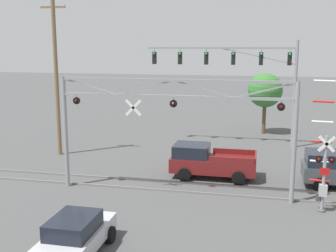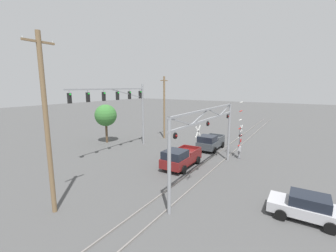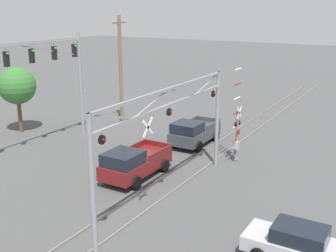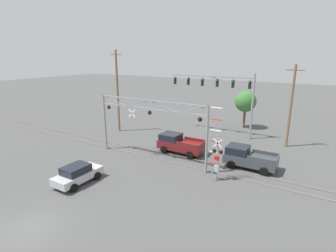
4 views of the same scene
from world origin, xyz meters
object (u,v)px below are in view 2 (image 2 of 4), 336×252
object	(u,v)px
utility_pole_right	(164,107)
background_tree_beyond_span	(106,115)
pickup_truck_lead	(180,158)
pickup_truck_following	(210,142)
sedan_waiting	(307,207)
crossing_gantry	(208,130)
crossing_signal_mast	(240,140)
utility_pole_left	(47,125)
traffic_signal_span	(125,103)

from	to	relation	value
utility_pole_right	background_tree_beyond_span	bearing A→B (deg)	139.51
pickup_truck_lead	pickup_truck_following	xyz separation A→B (m)	(7.36, -0.18, -0.00)
pickup_truck_following	sedan_waiting	xyz separation A→B (m)	(-11.03, -10.28, -0.18)
pickup_truck_following	sedan_waiting	size ratio (longest dim) A/B	1.16
crossing_gantry	utility_pole_right	bearing A→B (deg)	45.49
crossing_signal_mast	utility_pole_right	world-z (taller)	utility_pole_right
utility_pole_left	utility_pole_right	distance (m)	21.26
utility_pole_right	background_tree_beyond_span	world-z (taller)	utility_pole_right
pickup_truck_lead	sedan_waiting	xyz separation A→B (m)	(-3.67, -10.46, -0.18)
pickup_truck_lead	traffic_signal_span	bearing A→B (deg)	77.36
crossing_signal_mast	sedan_waiting	size ratio (longest dim) A/B	1.54
crossing_gantry	background_tree_beyond_span	world-z (taller)	crossing_gantry
pickup_truck_following	background_tree_beyond_span	distance (m)	14.53
crossing_signal_mast	traffic_signal_span	size ratio (longest dim) A/B	0.54
crossing_signal_mast	utility_pole_left	distance (m)	18.59
background_tree_beyond_span	crossing_signal_mast	bearing A→B (deg)	-81.67
traffic_signal_span	utility_pole_right	distance (m)	7.78
traffic_signal_span	sedan_waiting	bearing A→B (deg)	-106.36
pickup_truck_lead	background_tree_beyond_span	distance (m)	14.13
crossing_gantry	utility_pole_left	distance (m)	11.48
pickup_truck_lead	utility_pole_right	distance (m)	13.06
sedan_waiting	crossing_signal_mast	bearing A→B (deg)	33.77
pickup_truck_following	traffic_signal_span	bearing A→B (deg)	121.53
crossing_signal_mast	pickup_truck_lead	bearing A→B (deg)	144.54
pickup_truck_following	utility_pole_left	distance (m)	19.20
traffic_signal_span	crossing_gantry	bearing A→B (deg)	-105.95
pickup_truck_following	sedan_waiting	distance (m)	15.08
traffic_signal_span	utility_pole_right	bearing A→B (deg)	-4.85
pickup_truck_following	utility_pole_right	world-z (taller)	utility_pole_right
crossing_gantry	utility_pole_right	size ratio (longest dim) A/B	1.33
pickup_truck_lead	pickup_truck_following	size ratio (longest dim) A/B	1.06
pickup_truck_following	background_tree_beyond_span	bearing A→B (deg)	106.88
utility_pole_left	crossing_gantry	bearing A→B (deg)	-33.12
sedan_waiting	utility_pole_right	bearing A→B (deg)	54.25
crossing_gantry	utility_pole_left	world-z (taller)	utility_pole_left
traffic_signal_span	pickup_truck_following	distance (m)	11.44
utility_pole_right	traffic_signal_span	bearing A→B (deg)	175.15
crossing_gantry	pickup_truck_following	bearing A→B (deg)	19.31
traffic_signal_span	background_tree_beyond_span	size ratio (longest dim) A/B	2.14
crossing_signal_mast	background_tree_beyond_span	xyz separation A→B (m)	(-2.58, 17.59, 1.80)
crossing_signal_mast	utility_pole_left	xyz separation A→B (m)	(-16.82, 7.09, 3.55)
utility_pole_right	pickup_truck_following	bearing A→B (deg)	-105.42
pickup_truck_lead	crossing_signal_mast	bearing A→B (deg)	-35.46
pickup_truck_following	utility_pole_right	xyz separation A→B (m)	(2.26, 8.18, 3.77)
pickup_truck_following	utility_pole_right	bearing A→B (deg)	74.58
sedan_waiting	utility_pole_right	world-z (taller)	utility_pole_right
crossing_gantry	crossing_signal_mast	xyz separation A→B (m)	(7.26, -0.85, -2.24)
traffic_signal_span	utility_pole_left	world-z (taller)	utility_pole_left
utility_pole_left	background_tree_beyond_span	size ratio (longest dim) A/B	2.03
utility_pole_left	pickup_truck_following	bearing A→B (deg)	-9.69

